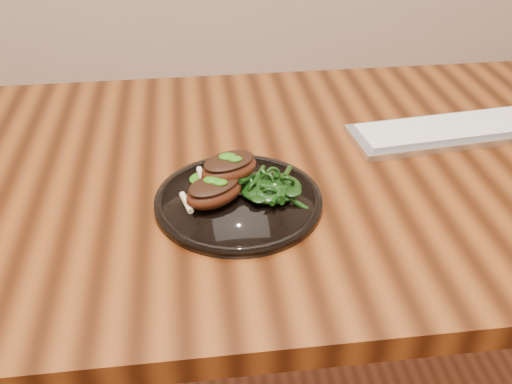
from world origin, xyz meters
TOP-DOWN VIEW (x-y plane):
  - desk at (0.00, 0.00)m, footprint 1.60×0.80m
  - plate at (-0.08, -0.11)m, footprint 0.26×0.26m
  - lamb_chop_front at (-0.12, -0.12)m, footprint 0.11×0.10m
  - lamb_chop_back at (-0.09, -0.09)m, footprint 0.11×0.10m
  - herb_smear at (-0.11, -0.06)m, footprint 0.08×0.05m
  - greens_heap at (-0.03, -0.11)m, footprint 0.10×0.09m
  - keyboard at (0.35, 0.06)m, footprint 0.41×0.16m

SIDE VIEW (x-z plane):
  - desk at x=0.00m, z-range 0.29..1.04m
  - plate at x=-0.08m, z-range 0.75..0.77m
  - keyboard at x=0.35m, z-range 0.75..0.77m
  - herb_smear at x=-0.11m, z-range 0.76..0.77m
  - greens_heap at x=-0.03m, z-range 0.76..0.80m
  - lamb_chop_front at x=-0.12m, z-range 0.76..0.81m
  - lamb_chop_back at x=-0.09m, z-range 0.78..0.82m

